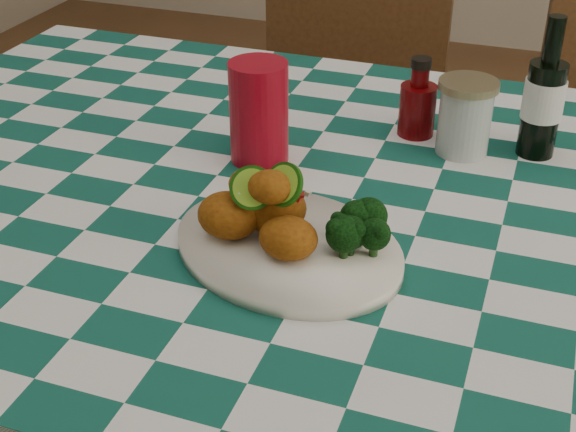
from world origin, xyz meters
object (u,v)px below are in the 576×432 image
(mason_jar, at_px, (465,117))
(dining_table, at_px, (342,405))
(red_tumbler, at_px, (259,112))
(ketchup_bottle, at_px, (418,97))
(beer_bottle, at_px, (546,88))
(fried_chicken_pile, at_px, (273,206))
(wooden_chair_left, at_px, (335,144))
(plate, at_px, (288,248))

(mason_jar, bearing_deg, dining_table, -121.26)
(red_tumbler, height_order, ketchup_bottle, red_tumbler)
(mason_jar, bearing_deg, beer_bottle, 16.55)
(fried_chicken_pile, distance_m, wooden_chair_left, 0.97)
(plate, bearing_deg, dining_table, 76.20)
(red_tumbler, bearing_deg, beer_bottle, 21.90)
(red_tumbler, height_order, beer_bottle, beer_bottle)
(fried_chicken_pile, xyz_separation_m, wooden_chair_left, (-0.17, 0.88, -0.36))
(wooden_chair_left, bearing_deg, red_tumbler, -87.68)
(mason_jar, distance_m, beer_bottle, 0.12)
(dining_table, bearing_deg, red_tumbler, 156.86)
(ketchup_bottle, relative_size, wooden_chair_left, 0.13)
(red_tumbler, bearing_deg, wooden_chair_left, 95.83)
(red_tumbler, height_order, wooden_chair_left, wooden_chair_left)
(ketchup_bottle, bearing_deg, mason_jar, -26.29)
(ketchup_bottle, bearing_deg, wooden_chair_left, 119.11)
(dining_table, xyz_separation_m, wooden_chair_left, (-0.23, 0.72, 0.10))
(mason_jar, height_order, beer_bottle, beer_bottle)
(mason_jar, bearing_deg, ketchup_bottle, 153.71)
(dining_table, xyz_separation_m, red_tumbler, (-0.17, 0.07, 0.47))
(red_tumbler, distance_m, ketchup_bottle, 0.26)
(fried_chicken_pile, distance_m, ketchup_bottle, 0.41)
(fried_chicken_pile, relative_size, ketchup_bottle, 1.17)
(ketchup_bottle, distance_m, mason_jar, 0.09)
(wooden_chair_left, bearing_deg, ketchup_bottle, -64.41)
(ketchup_bottle, height_order, mason_jar, ketchup_bottle)
(dining_table, distance_m, ketchup_bottle, 0.52)
(dining_table, relative_size, mason_jar, 14.32)
(dining_table, distance_m, red_tumbler, 0.50)
(dining_table, height_order, beer_bottle, beer_bottle)
(fried_chicken_pile, relative_size, beer_bottle, 0.70)
(ketchup_bottle, distance_m, wooden_chair_left, 0.66)
(ketchup_bottle, height_order, wooden_chair_left, wooden_chair_left)
(dining_table, bearing_deg, wooden_chair_left, 107.79)
(fried_chicken_pile, bearing_deg, plate, 0.00)
(plate, height_order, beer_bottle, beer_bottle)
(dining_table, bearing_deg, mason_jar, 58.74)
(fried_chicken_pile, distance_m, mason_jar, 0.40)
(beer_bottle, relative_size, wooden_chair_left, 0.22)
(fried_chicken_pile, xyz_separation_m, red_tumbler, (-0.11, 0.23, 0.01))
(fried_chicken_pile, relative_size, mason_jar, 1.29)
(red_tumbler, bearing_deg, dining_table, -23.14)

